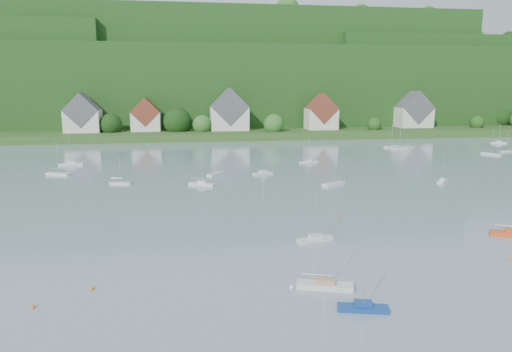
% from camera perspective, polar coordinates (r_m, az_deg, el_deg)
% --- Properties ---
extents(far_shore_strip, '(600.00, 60.00, 3.00)m').
position_cam_1_polar(far_shore_strip, '(216.44, -4.84, 5.41)').
color(far_shore_strip, '#2A4F1D').
rests_on(far_shore_strip, ground).
extents(forested_ridge, '(620.00, 181.22, 69.89)m').
position_cam_1_polar(forested_ridge, '(284.04, -5.74, 10.95)').
color(forested_ridge, '#154014').
rests_on(forested_ridge, ground).
extents(village_building_0, '(14.00, 10.40, 16.00)m').
position_cam_1_polar(village_building_0, '(206.62, -20.14, 6.78)').
color(village_building_0, beige).
rests_on(village_building_0, far_shore_strip).
extents(village_building_1, '(12.00, 9.36, 14.00)m').
position_cam_1_polar(village_building_1, '(205.14, -13.12, 6.91)').
color(village_building_1, beige).
rests_on(village_building_1, far_shore_strip).
extents(village_building_2, '(16.00, 11.44, 18.00)m').
position_cam_1_polar(village_building_2, '(204.26, -3.24, 7.58)').
color(village_building_2, beige).
rests_on(village_building_2, far_shore_strip).
extents(village_building_3, '(13.00, 10.40, 15.50)m').
position_cam_1_polar(village_building_3, '(209.82, 7.85, 7.35)').
color(village_building_3, beige).
rests_on(village_building_3, far_shore_strip).
extents(village_building_4, '(15.00, 10.40, 16.50)m').
position_cam_1_polar(village_building_4, '(230.11, 18.47, 7.23)').
color(village_building_4, beige).
rests_on(village_building_4, far_shore_strip).
extents(near_sailboat_1, '(5.04, 2.51, 6.55)m').
position_cam_1_polar(near_sailboat_1, '(48.20, 12.73, -15.11)').
color(near_sailboat_1, navy).
rests_on(near_sailboat_1, ground).
extents(near_sailboat_2, '(6.24, 3.41, 8.11)m').
position_cam_1_polar(near_sailboat_2, '(52.20, 8.28, -12.82)').
color(near_sailboat_2, silver).
rests_on(near_sailboat_2, ground).
extents(near_sailboat_3, '(5.35, 2.76, 6.95)m').
position_cam_1_polar(near_sailboat_3, '(66.91, 7.15, -7.48)').
color(near_sailboat_3, silver).
rests_on(near_sailboat_3, ground).
extents(mooring_buoy_0, '(0.49, 0.49, 0.49)m').
position_cam_1_polar(mooring_buoy_0, '(54.41, -19.18, -12.82)').
color(mooring_buoy_0, orange).
rests_on(mooring_buoy_0, ground).
extents(mooring_buoy_1, '(0.50, 0.50, 0.50)m').
position_cam_1_polar(mooring_buoy_1, '(52.00, 4.29, -13.35)').
color(mooring_buoy_1, white).
rests_on(mooring_buoy_1, ground).
extents(mooring_buoy_2, '(0.47, 0.47, 0.47)m').
position_cam_1_polar(mooring_buoy_2, '(67.51, 28.22, -8.90)').
color(mooring_buoy_2, orange).
rests_on(mooring_buoy_2, ground).
extents(mooring_buoy_3, '(0.39, 0.39, 0.39)m').
position_cam_1_polar(mooring_buoy_3, '(78.85, 9.70, -5.05)').
color(mooring_buoy_3, orange).
rests_on(mooring_buoy_3, ground).
extents(mooring_buoy_5, '(0.46, 0.46, 0.46)m').
position_cam_1_polar(mooring_buoy_5, '(52.46, -25.28, -14.18)').
color(mooring_buoy_5, orange).
rests_on(mooring_buoy_5, ground).
extents(far_sailboat_cluster, '(197.93, 69.74, 8.71)m').
position_cam_1_polar(far_sailboat_cluster, '(134.72, 0.20, 1.78)').
color(far_sailboat_cluster, silver).
rests_on(far_sailboat_cluster, ground).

